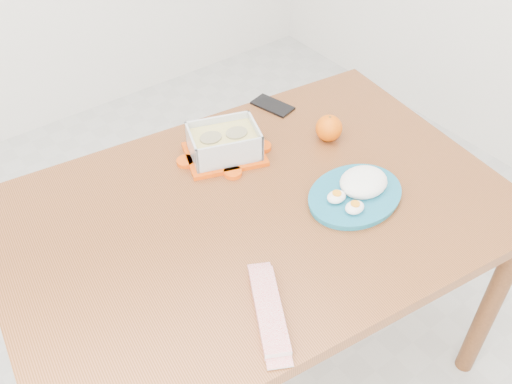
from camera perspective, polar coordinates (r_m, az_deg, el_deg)
ground at (r=2.16m, az=-3.28°, el=-15.69°), size 3.50×3.50×0.00m
dining_table at (r=1.62m, az=0.00°, el=-3.75°), size 1.48×1.08×0.75m
food_container at (r=1.70m, az=-3.21°, el=4.90°), size 0.27×0.24×0.10m
orange_fruit at (r=1.79m, az=7.31°, el=6.36°), size 0.08×0.08×0.08m
rice_plate at (r=1.60m, az=10.17°, el=0.26°), size 0.31×0.31×0.08m
candy_bar at (r=1.32m, az=1.29°, el=-11.75°), size 0.16×0.24×0.02m
smartphone at (r=1.94m, az=1.67°, el=8.63°), size 0.10×0.15×0.01m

